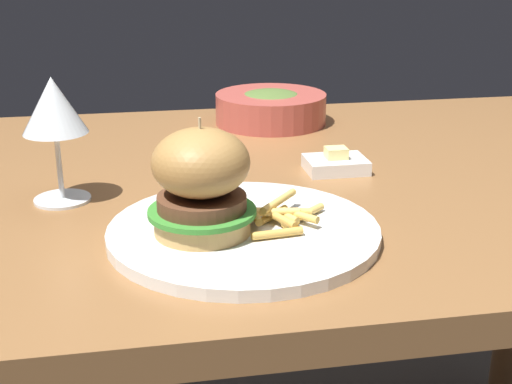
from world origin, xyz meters
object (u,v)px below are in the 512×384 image
Objects in this scene: burger_sandwich at (201,182)px; wine_glass at (54,110)px; main_plate at (244,232)px; butter_dish at (336,164)px; soup_bowl at (271,107)px.

wine_glass reaches higher than burger_sandwich.
butter_dish is at bearing 50.98° from main_plate.
soup_bowl reaches higher than main_plate.
burger_sandwich is 0.24m from wine_glass.
soup_bowl is (-0.04, 0.30, 0.02)m from butter_dish.
wine_glass is at bearing -172.40° from butter_dish.
butter_dish is at bearing -82.94° from soup_bowl.
wine_glass reaches higher than main_plate.
wine_glass is 0.50m from soup_bowl.
butter_dish is (0.17, 0.21, 0.00)m from main_plate.
main_plate is 1.91× the size of wine_glass.
wine_glass is at bearing 142.72° from main_plate.
main_plate is 0.29m from wine_glass.
wine_glass is (-0.17, 0.17, 0.05)m from burger_sandwich.
soup_bowl is at bearing 97.06° from butter_dish.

